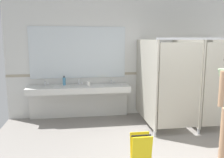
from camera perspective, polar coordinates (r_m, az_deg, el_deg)
name	(u,v)px	position (r m, az deg, el deg)	size (l,w,h in m)	color
wall_back	(143,57)	(6.05, 7.54, 5.20)	(6.64, 0.12, 2.89)	silver
wall_back_tile_band	(144,73)	(6.04, 7.62, 1.42)	(6.64, 0.01, 0.06)	#9E937F
vanity_counter	(79,94)	(5.70, -7.92, -3.69)	(2.37, 0.53, 0.93)	silver
mirror_panel	(78,53)	(5.74, -8.17, 6.33)	(2.27, 0.02, 1.22)	silver
bathroom_stalls	(189,81)	(5.40, 18.10, -0.37)	(1.90, 1.55, 1.93)	#B2AD9E
soap_dispenser	(64,81)	(5.72, -11.46, -0.51)	(0.07, 0.07, 0.22)	teal
paper_cup	(88,84)	(5.52, -5.69, -1.16)	(0.07, 0.07, 0.11)	white
wet_floor_sign	(141,154)	(3.49, 6.96, -17.59)	(0.28, 0.19, 0.61)	yellow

